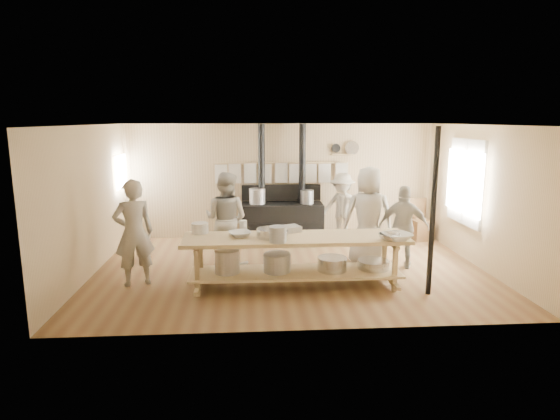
{
  "coord_description": "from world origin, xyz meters",
  "views": [
    {
      "loc": [
        -0.74,
        -8.13,
        2.7
      ],
      "look_at": [
        -0.18,
        0.2,
        1.07
      ],
      "focal_mm": 30.0,
      "sensor_mm": 36.0,
      "label": 1
    }
  ],
  "objects_px": {
    "cook_center": "(368,216)",
    "cook_right": "(404,227)",
    "cook_by_window": "(342,207)",
    "roasting_pan": "(287,229)",
    "stove": "(282,218)",
    "cook_far_left": "(134,233)",
    "chair": "(420,228)",
    "cook_left": "(226,219)",
    "prep_table": "(295,256)"
  },
  "relations": [
    {
      "from": "cook_center",
      "to": "cook_right",
      "type": "height_order",
      "value": "cook_center"
    },
    {
      "from": "cook_by_window",
      "to": "roasting_pan",
      "type": "xyz_separation_m",
      "value": [
        -1.43,
        -2.52,
        0.13
      ]
    },
    {
      "from": "stove",
      "to": "cook_center",
      "type": "bearing_deg",
      "value": -52.33
    },
    {
      "from": "cook_far_left",
      "to": "roasting_pan",
      "type": "bearing_deg",
      "value": 158.54
    },
    {
      "from": "cook_right",
      "to": "chair",
      "type": "bearing_deg",
      "value": -97.99
    },
    {
      "from": "cook_center",
      "to": "cook_by_window",
      "type": "height_order",
      "value": "cook_center"
    },
    {
      "from": "cook_far_left",
      "to": "cook_left",
      "type": "distance_m",
      "value": 1.76
    },
    {
      "from": "prep_table",
      "to": "cook_by_window",
      "type": "bearing_deg",
      "value": 64.92
    },
    {
      "from": "cook_far_left",
      "to": "cook_by_window",
      "type": "relative_size",
      "value": 1.15
    },
    {
      "from": "cook_center",
      "to": "cook_by_window",
      "type": "distance_m",
      "value": 1.75
    },
    {
      "from": "chair",
      "to": "cook_right",
      "type": "bearing_deg",
      "value": -128.5
    },
    {
      "from": "stove",
      "to": "roasting_pan",
      "type": "relative_size",
      "value": 6.22
    },
    {
      "from": "cook_center",
      "to": "chair",
      "type": "height_order",
      "value": "cook_center"
    },
    {
      "from": "cook_center",
      "to": "roasting_pan",
      "type": "height_order",
      "value": "cook_center"
    },
    {
      "from": "stove",
      "to": "prep_table",
      "type": "relative_size",
      "value": 0.72
    },
    {
      "from": "prep_table",
      "to": "cook_by_window",
      "type": "height_order",
      "value": "cook_by_window"
    },
    {
      "from": "prep_table",
      "to": "cook_far_left",
      "type": "xyz_separation_m",
      "value": [
        -2.6,
        0.29,
        0.36
      ]
    },
    {
      "from": "cook_by_window",
      "to": "chair",
      "type": "distance_m",
      "value": 1.89
    },
    {
      "from": "cook_far_left",
      "to": "cook_left",
      "type": "xyz_separation_m",
      "value": [
        1.44,
        1.01,
        -0.01
      ]
    },
    {
      "from": "cook_center",
      "to": "stove",
      "type": "bearing_deg",
      "value": -43.04
    },
    {
      "from": "cook_far_left",
      "to": "chair",
      "type": "bearing_deg",
      "value": -178.29
    },
    {
      "from": "cook_center",
      "to": "chair",
      "type": "distance_m",
      "value": 2.52
    },
    {
      "from": "cook_left",
      "to": "roasting_pan",
      "type": "relative_size",
      "value": 4.19
    },
    {
      "from": "prep_table",
      "to": "cook_left",
      "type": "xyz_separation_m",
      "value": [
        -1.16,
        1.29,
        0.36
      ]
    },
    {
      "from": "roasting_pan",
      "to": "cook_center",
      "type": "bearing_deg",
      "value": 26.48
    },
    {
      "from": "cook_right",
      "to": "cook_by_window",
      "type": "xyz_separation_m",
      "value": [
        -0.75,
        1.96,
        0.0
      ]
    },
    {
      "from": "cook_left",
      "to": "chair",
      "type": "bearing_deg",
      "value": -136.62
    },
    {
      "from": "prep_table",
      "to": "chair",
      "type": "height_order",
      "value": "chair"
    },
    {
      "from": "cook_by_window",
      "to": "roasting_pan",
      "type": "height_order",
      "value": "cook_by_window"
    },
    {
      "from": "roasting_pan",
      "to": "cook_right",
      "type": "bearing_deg",
      "value": 14.42
    },
    {
      "from": "prep_table",
      "to": "cook_left",
      "type": "bearing_deg",
      "value": 131.86
    },
    {
      "from": "cook_right",
      "to": "stove",
      "type": "bearing_deg",
      "value": -25.16
    },
    {
      "from": "stove",
      "to": "cook_right",
      "type": "bearing_deg",
      "value": -45.66
    },
    {
      "from": "cook_by_window",
      "to": "stove",
      "type": "bearing_deg",
      "value": -157.44
    },
    {
      "from": "cook_center",
      "to": "cook_by_window",
      "type": "relative_size",
      "value": 1.21
    },
    {
      "from": "cook_right",
      "to": "cook_center",
      "type": "bearing_deg",
      "value": 0.43
    },
    {
      "from": "cook_left",
      "to": "cook_right",
      "type": "distance_m",
      "value": 3.27
    },
    {
      "from": "stove",
      "to": "roasting_pan",
      "type": "bearing_deg",
      "value": -92.1
    },
    {
      "from": "cook_far_left",
      "to": "cook_left",
      "type": "relative_size",
      "value": 1.01
    },
    {
      "from": "stove",
      "to": "cook_by_window",
      "type": "distance_m",
      "value": 1.36
    },
    {
      "from": "cook_right",
      "to": "roasting_pan",
      "type": "distance_m",
      "value": 2.25
    },
    {
      "from": "stove",
      "to": "prep_table",
      "type": "bearing_deg",
      "value": -90.04
    },
    {
      "from": "cook_center",
      "to": "cook_left",
      "type": "bearing_deg",
      "value": 5.32
    },
    {
      "from": "cook_left",
      "to": "chair",
      "type": "height_order",
      "value": "cook_left"
    },
    {
      "from": "stove",
      "to": "cook_center",
      "type": "xyz_separation_m",
      "value": [
        1.47,
        -1.91,
        0.41
      ]
    },
    {
      "from": "stove",
      "to": "cook_right",
      "type": "height_order",
      "value": "stove"
    },
    {
      "from": "prep_table",
      "to": "cook_far_left",
      "type": "bearing_deg",
      "value": 173.69
    },
    {
      "from": "prep_table",
      "to": "cook_center",
      "type": "distance_m",
      "value": 1.89
    },
    {
      "from": "cook_right",
      "to": "roasting_pan",
      "type": "xyz_separation_m",
      "value": [
        -2.18,
        -0.56,
        0.13
      ]
    },
    {
      "from": "stove",
      "to": "cook_far_left",
      "type": "distance_m",
      "value": 3.79
    }
  ]
}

